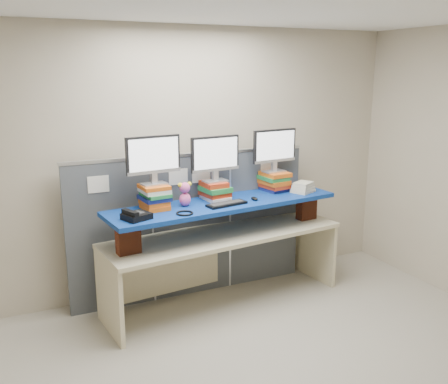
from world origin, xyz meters
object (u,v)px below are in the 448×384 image
monitor_left (153,157)px  monitor_center (215,156)px  blue_board (224,204)px  keyboard (227,204)px  desk (224,247)px  desk_phone (136,216)px  monitor_right (275,148)px

monitor_left → monitor_center: monitor_left is taller
blue_board → monitor_center: (-0.04, 0.11, 0.47)m
keyboard → monitor_left: bearing=155.7°
desk → monitor_left: 1.19m
monitor_center → keyboard: 0.50m
monitor_left → desk_phone: (-0.26, -0.26, -0.46)m
blue_board → keyboard: size_ratio=5.60×
monitor_center → blue_board: bearing=-75.7°
blue_board → desk_phone: (-0.95, -0.22, 0.06)m
monitor_center → monitor_left: bearing=180.0°
monitor_center → desk: bearing=-75.7°
monitor_left → blue_board: bearing=-9.8°
blue_board → monitor_left: bearing=170.2°
keyboard → monitor_right: bearing=14.3°
monitor_center → keyboard: (0.01, -0.24, -0.43)m
monitor_right → blue_board: bearing=-170.4°
monitor_right → monitor_left: bearing=-180.0°
blue_board → monitor_right: bearing=9.6°
desk → monitor_center: (-0.04, 0.11, 0.92)m
blue_board → desk_phone: 0.98m
monitor_right → monitor_center: bearing=-180.0°
monitor_center → desk_phone: 1.05m
desk → monitor_center: size_ratio=4.82×
monitor_right → desk_phone: 1.74m
desk → monitor_right: size_ratio=4.82×
desk → monitor_right: monitor_right is taller
monitor_left → keyboard: size_ratio=1.24×
blue_board → desk_phone: desk_phone is taller
monitor_center → monitor_right: (0.72, 0.08, 0.02)m
monitor_center → desk_phone: monitor_center is taller
blue_board → monitor_right: size_ratio=4.52×
desk → keyboard: 0.51m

